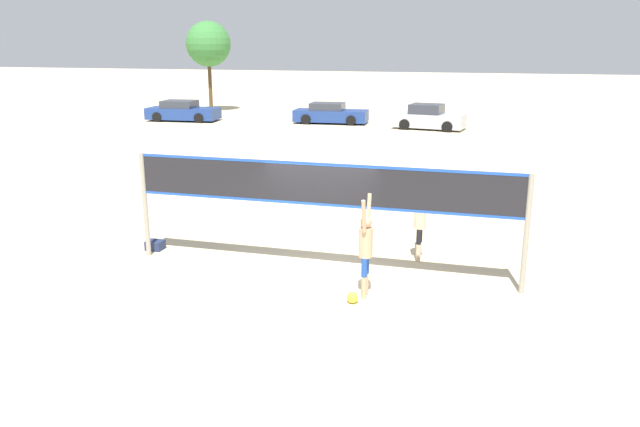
# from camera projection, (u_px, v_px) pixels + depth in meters

# --- Properties ---
(ground_plane) EXTENTS (200.00, 200.00, 0.00)m
(ground_plane) POSITION_uv_depth(u_px,v_px,m) (320.00, 272.00, 14.22)
(ground_plane) COLOR beige
(volleyball_net) EXTENTS (8.89, 0.11, 2.54)m
(volleyball_net) POSITION_uv_depth(u_px,v_px,m) (320.00, 193.00, 13.73)
(volleyball_net) COLOR gray
(volleyball_net) RESTS_ON ground_plane
(player_spiker) EXTENTS (0.28, 0.70, 2.13)m
(player_spiker) POSITION_uv_depth(u_px,v_px,m) (366.00, 245.00, 12.58)
(player_spiker) COLOR tan
(player_spiker) RESTS_ON ground_plane
(player_blocker) EXTENTS (0.28, 0.68, 1.99)m
(player_blocker) POSITION_uv_depth(u_px,v_px,m) (420.00, 219.00, 14.75)
(player_blocker) COLOR beige
(player_blocker) RESTS_ON ground_plane
(volleyball) EXTENTS (0.23, 0.23, 0.23)m
(volleyball) POSITION_uv_depth(u_px,v_px,m) (352.00, 298.00, 12.52)
(volleyball) COLOR yellow
(volleyball) RESTS_ON ground_plane
(gear_bag) EXTENTS (0.41, 0.35, 0.23)m
(gear_bag) POSITION_uv_depth(u_px,v_px,m) (155.00, 245.00, 15.77)
(gear_bag) COLOR navy
(gear_bag) RESTS_ON ground_plane
(parked_car_near) EXTENTS (4.85, 2.28, 1.35)m
(parked_car_near) POSITION_uv_depth(u_px,v_px,m) (183.00, 112.00, 41.59)
(parked_car_near) COLOR navy
(parked_car_near) RESTS_ON ground_plane
(parked_car_mid) EXTENTS (4.82, 2.15, 1.32)m
(parked_car_mid) POSITION_uv_depth(u_px,v_px,m) (330.00, 114.00, 40.32)
(parked_car_mid) COLOR navy
(parked_car_mid) RESTS_ON ground_plane
(parked_car_far) EXTENTS (4.38, 2.39, 1.50)m
(parked_car_far) POSITION_uv_depth(u_px,v_px,m) (429.00, 118.00, 37.57)
(parked_car_far) COLOR #B7B7BC
(parked_car_far) RESTS_ON ground_plane
(tree_left_cluster) EXTENTS (3.30, 3.30, 6.62)m
(tree_left_cluster) POSITION_uv_depth(u_px,v_px,m) (208.00, 44.00, 46.02)
(tree_left_cluster) COLOR #4C3823
(tree_left_cluster) RESTS_ON ground_plane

